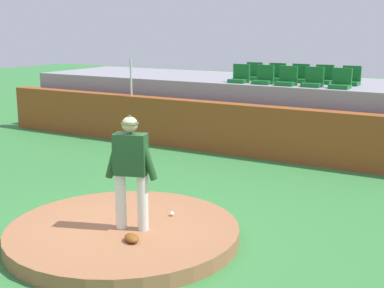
{
  "coord_description": "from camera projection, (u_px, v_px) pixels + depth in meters",
  "views": [
    {
      "loc": [
        4.84,
        -6.17,
        3.25
      ],
      "look_at": [
        0.0,
        2.13,
        1.13
      ],
      "focal_mm": 49.6,
      "sensor_mm": 36.0,
      "label": 1
    }
  ],
  "objects": [
    {
      "name": "fielding_glove",
      "position": [
        132.0,
        238.0,
        7.63
      ],
      "size": [
        0.36,
        0.34,
        0.11
      ],
      "primitive_type": "ellipsoid",
      "rotation": [
        0.0,
        0.0,
        2.54
      ],
      "color": "brown",
      "rests_on": "pitchers_mound"
    },
    {
      "name": "stadium_chair_3",
      "position": [
        313.0,
        81.0,
        13.59
      ],
      "size": [
        0.48,
        0.44,
        0.5
      ],
      "rotation": [
        0.0,
        0.0,
        3.14
      ],
      "color": "#156427",
      "rests_on": "bleacher_platform"
    },
    {
      "name": "stadium_chair_6",
      "position": [
        276.0,
        75.0,
        15.0
      ],
      "size": [
        0.48,
        0.44,
        0.5
      ],
      "rotation": [
        0.0,
        0.0,
        3.14
      ],
      "color": "#156427",
      "rests_on": "bleacher_platform"
    },
    {
      "name": "stadium_chair_1",
      "position": [
        264.0,
        78.0,
        14.25
      ],
      "size": [
        0.48,
        0.44,
        0.5
      ],
      "rotation": [
        0.0,
        0.0,
        3.14
      ],
      "color": "#156427",
      "rests_on": "bleacher_platform"
    },
    {
      "name": "stadium_chair_4",
      "position": [
        341.0,
        82.0,
        13.2
      ],
      "size": [
        0.48,
        0.44,
        0.5
      ],
      "rotation": [
        0.0,
        0.0,
        3.14
      ],
      "color": "#156427",
      "rests_on": "bleacher_platform"
    },
    {
      "name": "stadium_chair_5",
      "position": [
        253.0,
        74.0,
        15.33
      ],
      "size": [
        0.48,
        0.44,
        0.5
      ],
      "rotation": [
        0.0,
        0.0,
        3.14
      ],
      "color": "#156427",
      "rests_on": "bleacher_platform"
    },
    {
      "name": "ground_plane",
      "position": [
        124.0,
        240.0,
        8.29
      ],
      "size": [
        60.0,
        60.0,
        0.0
      ],
      "primitive_type": "plane",
      "color": "#367E3B"
    },
    {
      "name": "stadium_chair_2",
      "position": [
        287.0,
        79.0,
        13.9
      ],
      "size": [
        0.48,
        0.44,
        0.5
      ],
      "rotation": [
        0.0,
        0.0,
        3.14
      ],
      "color": "#156427",
      "rests_on": "bleacher_platform"
    },
    {
      "name": "bleacher_platform",
      "position": [
        302.0,
        112.0,
        15.19
      ],
      "size": [
        17.01,
        3.58,
        1.76
      ],
      "primitive_type": "cube",
      "color": "gray",
      "rests_on": "ground_plane"
    },
    {
      "name": "stadium_chair_0",
      "position": [
        240.0,
        77.0,
        14.6
      ],
      "size": [
        0.48,
        0.44,
        0.5
      ],
      "rotation": [
        0.0,
        0.0,
        3.14
      ],
      "color": "#156427",
      "rests_on": "bleacher_platform"
    },
    {
      "name": "stadium_chair_9",
      "position": [
        351.0,
        79.0,
        13.96
      ],
      "size": [
        0.48,
        0.44,
        0.5
      ],
      "rotation": [
        0.0,
        0.0,
        3.14
      ],
      "color": "#156427",
      "rests_on": "bleacher_platform"
    },
    {
      "name": "fence_post_left",
      "position": [
        131.0,
        77.0,
        15.15
      ],
      "size": [
        0.06,
        0.06,
        1.05
      ],
      "primitive_type": "cylinder",
      "color": "silver",
      "rests_on": "brick_barrier"
    },
    {
      "name": "brick_barrier",
      "position": [
        271.0,
        133.0,
        13.28
      ],
      "size": [
        17.72,
        0.4,
        1.33
      ],
      "primitive_type": "cube",
      "color": "brown",
      "rests_on": "ground_plane"
    },
    {
      "name": "baseball",
      "position": [
        172.0,
        214.0,
        8.67
      ],
      "size": [
        0.07,
        0.07,
        0.07
      ],
      "primitive_type": "sphere",
      "color": "white",
      "rests_on": "pitchers_mound"
    },
    {
      "name": "stadium_chair_7",
      "position": [
        300.0,
        77.0,
        14.67
      ],
      "size": [
        0.48,
        0.44,
        0.5
      ],
      "rotation": [
        0.0,
        0.0,
        3.14
      ],
      "color": "#156427",
      "rests_on": "bleacher_platform"
    },
    {
      "name": "pitcher",
      "position": [
        131.0,
        164.0,
        7.91
      ],
      "size": [
        0.81,
        0.4,
        1.77
      ],
      "rotation": [
        0.0,
        0.0,
        0.32
      ],
      "color": "silver",
      "rests_on": "pitchers_mound"
    },
    {
      "name": "stadium_chair_8",
      "position": [
        324.0,
        78.0,
        14.34
      ],
      "size": [
        0.48,
        0.44,
        0.5
      ],
      "rotation": [
        0.0,
        0.0,
        3.14
      ],
      "color": "#156427",
      "rests_on": "bleacher_platform"
    },
    {
      "name": "pitchers_mound",
      "position": [
        123.0,
        233.0,
        8.26
      ],
      "size": [
        3.61,
        3.61,
        0.23
      ],
      "primitive_type": "cylinder",
      "color": "#9C6441",
      "rests_on": "ground_plane"
    }
  ]
}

